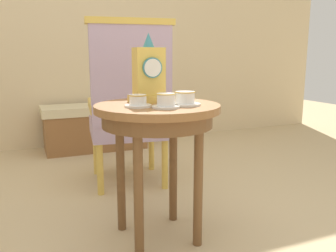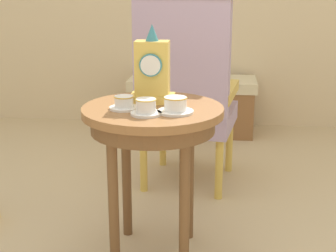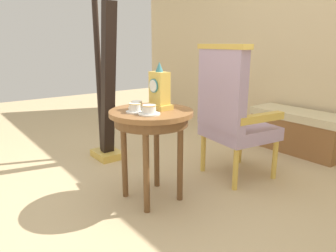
{
  "view_description": "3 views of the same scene",
  "coord_description": "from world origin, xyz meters",
  "px_view_note": "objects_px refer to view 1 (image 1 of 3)",
  "views": [
    {
      "loc": [
        -0.53,
        -1.49,
        0.91
      ],
      "look_at": [
        0.15,
        0.14,
        0.56
      ],
      "focal_mm": 37.96,
      "sensor_mm": 36.0,
      "label": 1
    },
    {
      "loc": [
        0.35,
        -1.97,
        1.21
      ],
      "look_at": [
        0.14,
        0.04,
        0.61
      ],
      "focal_mm": 54.05,
      "sensor_mm": 36.0,
      "label": 2
    },
    {
      "loc": [
        1.88,
        -1.16,
        1.15
      ],
      "look_at": [
        0.1,
        0.21,
        0.55
      ],
      "focal_mm": 33.64,
      "sensor_mm": 36.0,
      "label": 3
    }
  ],
  "objects_px": {
    "teacup_center": "(185,99)",
    "armchair": "(129,103)",
    "teacup_left": "(138,101)",
    "teacup_right": "(166,101)",
    "mantel_clock": "(149,75)",
    "window_bench": "(95,127)",
    "side_table": "(157,123)"
  },
  "relations": [
    {
      "from": "teacup_right",
      "to": "window_bench",
      "type": "bearing_deg",
      "value": 88.01
    },
    {
      "from": "teacup_center",
      "to": "armchair",
      "type": "distance_m",
      "value": 0.85
    },
    {
      "from": "mantel_clock",
      "to": "armchair",
      "type": "relative_size",
      "value": 0.29
    },
    {
      "from": "side_table",
      "to": "teacup_right",
      "type": "distance_m",
      "value": 0.18
    },
    {
      "from": "teacup_left",
      "to": "teacup_right",
      "type": "bearing_deg",
      "value": -37.24
    },
    {
      "from": "armchair",
      "to": "window_bench",
      "type": "relative_size",
      "value": 1.15
    },
    {
      "from": "teacup_right",
      "to": "teacup_center",
      "type": "distance_m",
      "value": 0.12
    },
    {
      "from": "armchair",
      "to": "mantel_clock",
      "type": "bearing_deg",
      "value": -98.15
    },
    {
      "from": "side_table",
      "to": "window_bench",
      "type": "xyz_separation_m",
      "value": [
        0.06,
        1.87,
        -0.37
      ]
    },
    {
      "from": "side_table",
      "to": "window_bench",
      "type": "height_order",
      "value": "side_table"
    },
    {
      "from": "side_table",
      "to": "teacup_right",
      "type": "bearing_deg",
      "value": -93.98
    },
    {
      "from": "armchair",
      "to": "window_bench",
      "type": "distance_m",
      "value": 1.18
    },
    {
      "from": "teacup_right",
      "to": "teacup_center",
      "type": "relative_size",
      "value": 0.84
    },
    {
      "from": "mantel_clock",
      "to": "window_bench",
      "type": "distance_m",
      "value": 1.89
    },
    {
      "from": "teacup_right",
      "to": "window_bench",
      "type": "distance_m",
      "value": 2.06
    },
    {
      "from": "armchair",
      "to": "teacup_right",
      "type": "bearing_deg",
      "value": -96.06
    },
    {
      "from": "teacup_center",
      "to": "armchair",
      "type": "bearing_deg",
      "value": 91.29
    },
    {
      "from": "teacup_center",
      "to": "mantel_clock",
      "type": "height_order",
      "value": "mantel_clock"
    },
    {
      "from": "teacup_left",
      "to": "armchair",
      "type": "bearing_deg",
      "value": 76.23
    },
    {
      "from": "teacup_right",
      "to": "side_table",
      "type": "bearing_deg",
      "value": 86.02
    },
    {
      "from": "side_table",
      "to": "window_bench",
      "type": "distance_m",
      "value": 1.91
    },
    {
      "from": "teacup_left",
      "to": "teacup_center",
      "type": "relative_size",
      "value": 0.83
    },
    {
      "from": "teacup_left",
      "to": "mantel_clock",
      "type": "xyz_separation_m",
      "value": [
        0.1,
        0.13,
        0.11
      ]
    },
    {
      "from": "teacup_center",
      "to": "window_bench",
      "type": "bearing_deg",
      "value": 91.26
    },
    {
      "from": "teacup_left",
      "to": "window_bench",
      "type": "xyz_separation_m",
      "value": [
        0.17,
        1.92,
        -0.49
      ]
    },
    {
      "from": "teacup_center",
      "to": "armchair",
      "type": "xyz_separation_m",
      "value": [
        -0.02,
        0.84,
        -0.12
      ]
    },
    {
      "from": "teacup_right",
      "to": "window_bench",
      "type": "relative_size",
      "value": 0.13
    },
    {
      "from": "teacup_center",
      "to": "teacup_left",
      "type": "bearing_deg",
      "value": 170.58
    },
    {
      "from": "side_table",
      "to": "teacup_center",
      "type": "height_order",
      "value": "teacup_center"
    },
    {
      "from": "side_table",
      "to": "teacup_left",
      "type": "bearing_deg",
      "value": -155.77
    },
    {
      "from": "armchair",
      "to": "window_bench",
      "type": "xyz_separation_m",
      "value": [
        -0.02,
        1.12,
        -0.37
      ]
    },
    {
      "from": "teacup_right",
      "to": "mantel_clock",
      "type": "bearing_deg",
      "value": 90.71
    }
  ]
}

